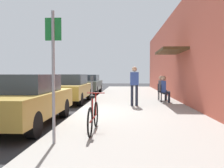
% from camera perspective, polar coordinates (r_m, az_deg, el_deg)
% --- Properties ---
extents(ground_plane, '(60.00, 60.00, 0.00)m').
position_cam_1_polar(ground_plane, '(8.94, -8.57, -7.28)').
color(ground_plane, '#2D2D30').
extents(sidewalk_slab, '(4.50, 32.00, 0.12)m').
position_cam_1_polar(sidewalk_slab, '(10.73, 5.57, -5.32)').
color(sidewalk_slab, '#9E9B93').
rests_on(sidewalk_slab, ground_plane).
extents(building_facade, '(1.40, 32.00, 5.05)m').
position_cam_1_polar(building_facade, '(11.05, 18.24, 7.60)').
color(building_facade, '#BC5442').
rests_on(building_facade, ground_plane).
extents(parked_car_0, '(1.80, 4.40, 1.48)m').
position_cam_1_polar(parked_car_0, '(7.40, -19.99, -3.47)').
color(parked_car_0, '#A58433').
rests_on(parked_car_0, ground_plane).
extents(parked_car_1, '(1.80, 4.40, 1.48)m').
position_cam_1_polar(parked_car_1, '(12.74, -9.99, -0.98)').
color(parked_car_1, '#A58433').
rests_on(parked_car_1, ground_plane).
extents(parked_car_2, '(1.80, 4.40, 1.45)m').
position_cam_1_polar(parked_car_2, '(18.77, -5.69, 0.09)').
color(parked_car_2, '#47514C').
rests_on(parked_car_2, ground_plane).
extents(parking_meter, '(0.12, 0.10, 1.32)m').
position_cam_1_polar(parking_meter, '(9.69, -4.85, -1.23)').
color(parking_meter, slate).
rests_on(parking_meter, sidewalk_slab).
extents(street_sign, '(0.32, 0.06, 2.60)m').
position_cam_1_polar(street_sign, '(4.82, -13.82, 4.04)').
color(street_sign, gray).
rests_on(street_sign, sidewalk_slab).
extents(bicycle_0, '(0.46, 1.71, 0.90)m').
position_cam_1_polar(bicycle_0, '(5.76, -4.48, -7.78)').
color(bicycle_0, black).
rests_on(bicycle_0, sidewalk_slab).
extents(cafe_chair_0, '(0.51, 0.51, 0.87)m').
position_cam_1_polar(cafe_chair_0, '(11.91, 12.22, -1.87)').
color(cafe_chair_0, black).
rests_on(cafe_chair_0, sidewalk_slab).
extents(seated_patron_0, '(0.48, 0.42, 1.29)m').
position_cam_1_polar(seated_patron_0, '(11.90, 12.51, -0.96)').
color(seated_patron_0, '#232838').
rests_on(seated_patron_0, sidewalk_slab).
extents(cafe_chair_1, '(0.54, 0.54, 0.87)m').
position_cam_1_polar(cafe_chair_1, '(12.83, 11.57, -1.57)').
color(cafe_chair_1, black).
rests_on(cafe_chair_1, sidewalk_slab).
extents(seated_patron_1, '(0.50, 0.45, 1.29)m').
position_cam_1_polar(seated_patron_1, '(12.81, 11.85, -0.72)').
color(seated_patron_1, '#232838').
rests_on(seated_patron_1, sidewalk_slab).
extents(pedestrian_standing, '(0.36, 0.22, 1.70)m').
position_cam_1_polar(pedestrian_standing, '(10.38, 5.36, 0.29)').
color(pedestrian_standing, '#232838').
rests_on(pedestrian_standing, sidewalk_slab).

